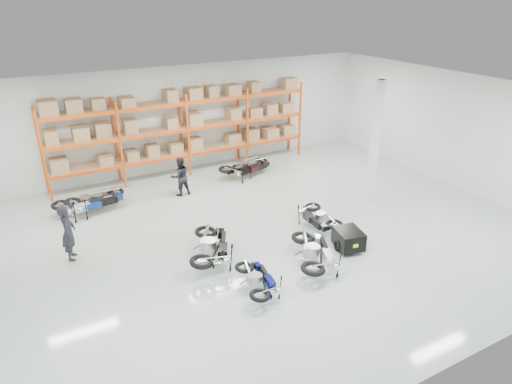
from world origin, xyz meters
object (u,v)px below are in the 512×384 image
trailer (348,239)px  moto_back_b (85,199)px  moto_touring_right (318,214)px  moto_back_a (96,197)px  person_back (180,176)px  person_left (68,233)px  moto_black_far_left (212,243)px  moto_silver_left (316,249)px  moto_blue_centre (259,277)px  moto_back_c (244,164)px  moto_back_d (253,164)px

trailer → moto_back_b: (-6.61, 6.41, 0.20)m
moto_touring_right → moto_back_a: bearing=147.8°
trailer → moto_back_a: 8.97m
moto_back_a → person_back: person_back is taller
person_left → moto_touring_right: bearing=-90.2°
moto_black_far_left → moto_back_a: (-2.32, 5.05, -0.05)m
moto_silver_left → person_left: (-6.06, 3.89, 0.25)m
moto_silver_left → moto_back_b: size_ratio=1.06×
moto_blue_centre → moto_touring_right: 4.09m
moto_blue_centre → person_back: person_back is taller
person_left → moto_back_c: bearing=-51.8°
person_back → moto_back_c: bearing=-174.9°
moto_blue_centre → person_back: bearing=-82.8°
moto_back_d → person_back: 3.54m
moto_back_b → trailer: bearing=-140.7°
moto_black_far_left → moto_back_a: bearing=-38.6°
moto_silver_left → trailer: bearing=-143.2°
moto_back_a → moto_blue_centre: bearing=-165.0°
moto_back_a → person_left: person_left is taller
moto_touring_right → moto_back_c: 5.26m
trailer → moto_silver_left: bearing=-155.1°
person_back → moto_silver_left: bearing=99.7°
moto_blue_centre → trailer: size_ratio=0.99×
moto_back_b → person_left: 3.00m
moto_blue_centre → person_left: (-4.06, 4.16, 0.38)m
moto_back_d → moto_back_c: bearing=91.5°
person_left → moto_blue_centre: bearing=-121.2°
moto_black_far_left → moto_back_d: (4.33, 5.55, -0.13)m
moto_blue_centre → person_back: 6.99m
moto_touring_right → moto_black_far_left: bearing=-171.4°
moto_black_far_left → moto_back_c: bearing=-98.5°
moto_silver_left → person_left: size_ratio=1.16×
moto_back_c → person_left: size_ratio=1.11×
moto_silver_left → trailer: moto_silver_left is taller
moto_back_a → person_back: size_ratio=1.21×
moto_blue_centre → person_left: 5.82m
person_left → moto_back_d: bearing=-52.5°
moto_black_far_left → moto_back_b: bearing=-35.0°
person_back → moto_back_a: bearing=-4.9°
moto_back_d → moto_silver_left: bearing=156.0°
moto_back_b → moto_back_d: 7.05m
moto_black_far_left → person_left: (-3.61, 2.17, 0.24)m
moto_back_a → moto_back_b: (-0.38, -0.04, 0.01)m
moto_silver_left → moto_back_c: moto_silver_left is taller
moto_blue_centre → moto_back_b: bearing=-55.4°
moto_back_b → person_back: bearing=-97.0°
moto_silver_left → person_left: 7.21m
moto_blue_centre → moto_back_d: moto_back_d is taller
trailer → person_back: bearing=128.0°
trailer → moto_back_b: 9.21m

